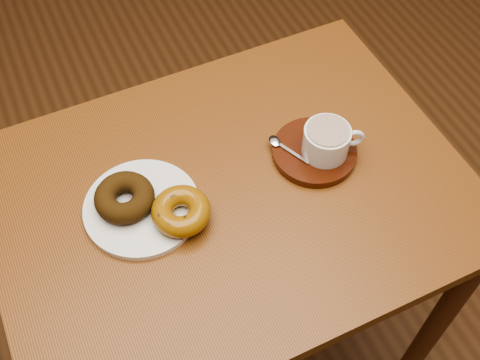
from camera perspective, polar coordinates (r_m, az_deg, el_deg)
name	(u,v)px	position (r m, az deg, el deg)	size (l,w,h in m)	color
ground	(257,242)	(1.98, 1.67, -5.94)	(6.00, 6.00, 0.00)	brown
cafe_table	(231,227)	(1.21, -0.86, -4.45)	(0.87, 0.66, 0.81)	brown
donut_plate	(142,208)	(1.09, -9.29, -2.60)	(0.21, 0.21, 0.01)	white
donut_cinnamon	(124,197)	(1.07, -10.90, -1.64)	(0.11, 0.11, 0.04)	#38220B
donut_caramel	(181,211)	(1.04, -5.62, -2.95)	(0.12, 0.12, 0.04)	#8D5A0F
saucer	(314,152)	(1.15, 7.06, 2.67)	(0.16, 0.16, 0.02)	#381307
coffee_cup	(327,141)	(1.12, 8.27, 3.73)	(0.11, 0.09, 0.06)	white
teaspoon	(278,143)	(1.15, 3.65, 3.49)	(0.05, 0.09, 0.01)	silver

